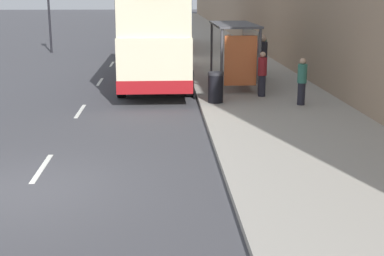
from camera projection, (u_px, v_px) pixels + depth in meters
ground_plane at (27, 191)px, 10.64m from camera, size 220.00×220.00×0.00m
pavement at (203, 35)px, 48.22m from camera, size 5.00×93.00×0.14m
lane_mark_0 at (42, 168)px, 11.97m from camera, size 0.12×2.00×0.01m
lane_mark_1 at (80, 111)px, 17.68m from camera, size 0.12×2.00×0.01m
lane_mark_2 at (100, 82)px, 23.38m from camera, size 0.12×2.00×0.01m
lane_mark_3 at (112, 64)px, 29.09m from camera, size 0.12×2.00×0.01m
lane_mark_4 at (120, 52)px, 34.79m from camera, size 0.12×2.00×0.01m
bus_shelter at (239, 43)px, 20.98m from camera, size 1.60×4.20×2.48m
double_decker_bus_near at (156, 29)px, 22.84m from camera, size 2.85×11.06×4.30m
double_decker_bus_ahead at (160, 15)px, 36.24m from camera, size 2.85×10.74×4.30m
car_0 at (154, 14)px, 73.42m from camera, size 1.96×3.85×1.74m
pedestrian_at_shelter at (229, 52)px, 25.25m from camera, size 0.35×0.35×1.79m
pedestrian_1 at (263, 57)px, 23.40m from camera, size 0.36×0.36×1.81m
pedestrian_2 at (262, 53)px, 25.20m from camera, size 0.35×0.35×1.76m
pedestrian_3 at (262, 74)px, 19.27m from camera, size 0.32×0.32×1.62m
pedestrian_4 at (302, 81)px, 17.82m from camera, size 0.31×0.31×1.58m
litter_bin at (216, 87)px, 18.28m from camera, size 0.55×0.55×1.05m
traffic_light_far_kerb at (48, 3)px, 33.79m from camera, size 0.30×0.32×4.66m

